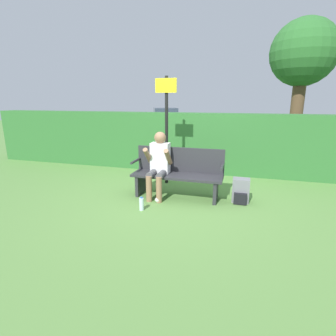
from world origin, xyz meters
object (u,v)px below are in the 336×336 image
object	(u,v)px
backpack	(241,191)
tree	(303,56)
parked_car	(165,119)
water_bottle	(142,204)
park_bench	(178,173)
signpost	(166,122)
person_seated	(159,162)

from	to	relation	value
backpack	tree	world-z (taller)	tree
backpack	parked_car	xyz separation A→B (m)	(-4.87, 11.68, 0.42)
water_bottle	parked_car	xyz separation A→B (m)	(-3.24, 12.52, 0.52)
water_bottle	tree	bearing A→B (deg)	56.70
backpack	water_bottle	world-z (taller)	backpack
tree	parked_car	bearing A→B (deg)	128.95
tree	park_bench	bearing A→B (deg)	-124.55
parked_car	tree	world-z (taller)	tree
signpost	backpack	bearing A→B (deg)	-24.34
person_seated	tree	xyz separation A→B (m)	(3.00, 3.97, 2.32)
park_bench	tree	world-z (taller)	tree
park_bench	tree	size ratio (longest dim) A/B	0.43
park_bench	signpost	bearing A→B (deg)	120.95
backpack	signpost	bearing A→B (deg)	155.66
backpack	person_seated	bearing A→B (deg)	-175.75
signpost	tree	xyz separation A→B (m)	(3.09, 3.11, 1.65)
tree	person_seated	bearing A→B (deg)	-127.09
signpost	parked_car	distance (m)	11.43
park_bench	parked_car	distance (m)	12.24
backpack	parked_car	size ratio (longest dim) A/B	0.10
water_bottle	signpost	distance (m)	2.03
person_seated	water_bottle	bearing A→B (deg)	-96.68
park_bench	water_bottle	bearing A→B (deg)	-117.13
signpost	park_bench	bearing A→B (deg)	-59.05
park_bench	water_bottle	distance (m)	1.02
parked_car	tree	xyz separation A→B (m)	(6.33, -7.83, 2.39)
person_seated	tree	bearing A→B (deg)	52.91
parked_car	park_bench	bearing A→B (deg)	176.19
backpack	signpost	world-z (taller)	signpost
backpack	signpost	xyz separation A→B (m)	(-1.64, 0.74, 1.16)
parked_car	tree	bearing A→B (deg)	-162.34
park_bench	person_seated	size ratio (longest dim) A/B	1.38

